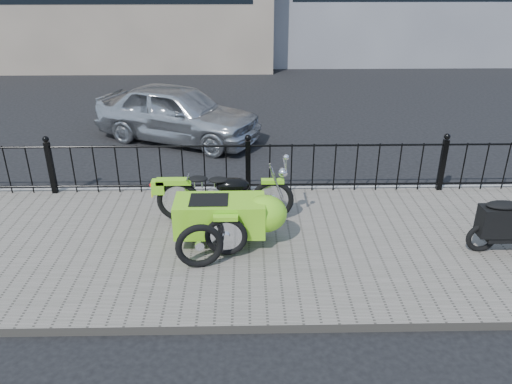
{
  "coord_description": "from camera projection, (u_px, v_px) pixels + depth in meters",
  "views": [
    {
      "loc": [
        -0.02,
        -6.96,
        3.96
      ],
      "look_at": [
        0.11,
        -0.1,
        0.75
      ],
      "focal_mm": 35.0,
      "sensor_mm": 36.0,
      "label": 1
    }
  ],
  "objects": [
    {
      "name": "ground",
      "position": [
        249.0,
        232.0,
        7.98
      ],
      "size": [
        120.0,
        120.0,
        0.0
      ],
      "primitive_type": "plane",
      "color": "black",
      "rests_on": "ground"
    },
    {
      "name": "iron_fence",
      "position": [
        248.0,
        167.0,
        8.91
      ],
      "size": [
        14.11,
        0.11,
        1.08
      ],
      "color": "black",
      "rests_on": "sidewalk"
    },
    {
      "name": "spare_tire",
      "position": [
        200.0,
        246.0,
        6.73
      ],
      "size": [
        0.67,
        0.22,
        0.66
      ],
      "primitive_type": "torus",
      "rotation": [
        1.57,
        0.0,
        0.2
      ],
      "color": "black",
      "rests_on": "sidewalk"
    },
    {
      "name": "curb",
      "position": [
        248.0,
        191.0,
        9.26
      ],
      "size": [
        30.0,
        0.1,
        0.12
      ],
      "primitive_type": "cube",
      "color": "gray",
      "rests_on": "ground"
    },
    {
      "name": "sedan_car",
      "position": [
        178.0,
        113.0,
        11.74
      ],
      "size": [
        4.27,
        3.07,
        1.35
      ],
      "primitive_type": "imported",
      "rotation": [
        0.0,
        0.0,
        1.15
      ],
      "color": "#B2B6BA",
      "rests_on": "ground"
    },
    {
      "name": "sidewalk",
      "position": [
        249.0,
        245.0,
        7.5
      ],
      "size": [
        30.0,
        3.8,
        0.12
      ],
      "primitive_type": "cube",
      "color": "#676157",
      "rests_on": "ground"
    },
    {
      "name": "motorcycle_sidecar",
      "position": [
        232.0,
        211.0,
        7.36
      ],
      "size": [
        2.28,
        1.48,
        0.98
      ],
      "color": "black",
      "rests_on": "sidewalk"
    }
  ]
}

